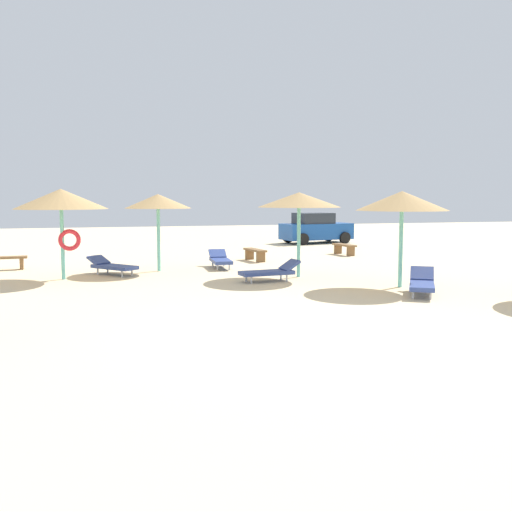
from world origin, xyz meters
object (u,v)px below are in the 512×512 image
(parasol_3, at_px, (158,202))
(parked_car, at_px, (316,229))
(parasol_5, at_px, (299,200))
(bench_0, at_px, (255,253))
(parasol_1, at_px, (402,201))
(lounger_3, at_px, (220,260))
(parasol_0, at_px, (61,200))
(lounger_0, at_px, (112,266))
(bench_2, at_px, (344,247))
(lounger_5, at_px, (271,271))
(bench_1, at_px, (5,260))
(lounger_1, at_px, (422,283))

(parasol_3, distance_m, parked_car, 14.16)
(parasol_5, relative_size, bench_0, 1.81)
(parasol_1, distance_m, lounger_3, 7.55)
(parasol_1, distance_m, parked_car, 15.99)
(parasol_0, bearing_deg, parasol_3, 21.73)
(lounger_0, xyz_separation_m, bench_2, (10.38, 4.06, 0.04))
(lounger_5, bearing_deg, bench_0, 79.88)
(bench_2, bearing_deg, lounger_0, -158.62)
(parasol_0, relative_size, parasol_1, 1.04)
(lounger_3, xyz_separation_m, bench_1, (-7.67, 1.43, 0.04))
(parasol_3, relative_size, lounger_0, 1.47)
(parked_car, bearing_deg, lounger_1, -101.39)
(parasol_3, distance_m, bench_2, 9.65)
(parasol_3, distance_m, lounger_1, 9.63)
(parasol_3, distance_m, lounger_0, 2.78)
(parasol_0, relative_size, lounger_5, 1.48)
(parasol_1, bearing_deg, bench_1, 148.44)
(bench_0, bearing_deg, bench_2, 15.60)
(lounger_3, bearing_deg, bench_0, 45.40)
(parasol_3, bearing_deg, parasol_1, -40.22)
(parked_car, bearing_deg, lounger_0, -137.34)
(parasol_0, xyz_separation_m, parked_car, (13.01, 11.31, -1.74))
(parasol_1, bearing_deg, parasol_5, 127.91)
(bench_0, relative_size, parked_car, 0.37)
(parasol_1, height_order, lounger_5, parasol_1)
(lounger_5, relative_size, bench_2, 1.28)
(parasol_0, relative_size, parasol_5, 1.04)
(lounger_1, xyz_separation_m, lounger_5, (-3.29, 3.41, -0.00))
(parasol_1, xyz_separation_m, bench_1, (-11.88, 7.29, -2.18))
(lounger_1, xyz_separation_m, parked_car, (3.40, 16.86, 0.51))
(lounger_3, xyz_separation_m, parked_car, (7.53, 9.68, 0.51))
(parasol_0, bearing_deg, parasol_1, -23.64)
(bench_2, bearing_deg, parasol_0, -158.09)
(lounger_5, height_order, bench_2, lounger_5)
(parasol_3, distance_m, lounger_3, 3.19)
(parasol_3, bearing_deg, bench_0, 28.35)
(parasol_5, bearing_deg, lounger_5, -149.07)
(parasol_0, distance_m, parasol_3, 3.42)
(parasol_0, bearing_deg, bench_2, 21.91)
(lounger_0, height_order, bench_2, lounger_0)
(lounger_0, bearing_deg, lounger_3, 12.91)
(parasol_1, xyz_separation_m, parasol_5, (-2.18, 2.80, 0.01))
(lounger_5, distance_m, bench_2, 8.89)
(parasol_5, relative_size, lounger_0, 1.50)
(lounger_1, bearing_deg, bench_0, 104.11)
(parasol_0, distance_m, lounger_3, 6.15)
(parasol_0, xyz_separation_m, parasol_3, (3.17, 1.27, -0.08))
(parasol_3, height_order, lounger_1, parasol_3)
(parasol_5, relative_size, bench_2, 1.82)
(parasol_3, relative_size, parked_car, 0.65)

